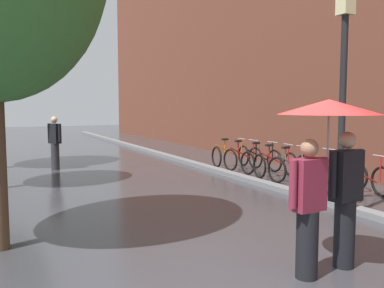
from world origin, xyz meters
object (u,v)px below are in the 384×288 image
at_px(parked_bicycle_7, 230,155).
at_px(couple_under_umbrella, 328,155).
at_px(parked_bicycle_3, 291,167).
at_px(parked_bicycle_2, 316,171).
at_px(parked_bicycle_5, 261,161).
at_px(parked_bicycle_1, 340,176).
at_px(parked_bicycle_4, 275,164).
at_px(parked_bicycle_0, 365,182).
at_px(parked_bicycle_6, 243,158).
at_px(street_lamp_post, 343,90).
at_px(pedestrian_walking_midground, 55,143).

xyz_separation_m(parked_bicycle_7, couple_under_umbrella, (-3.54, -8.18, 1.08)).
bearing_deg(parked_bicycle_3, parked_bicycle_2, -82.23).
bearing_deg(parked_bicycle_2, parked_bicycle_5, 91.74).
height_order(parked_bicycle_5, parked_bicycle_7, same).
height_order(parked_bicycle_1, parked_bicycle_4, same).
bearing_deg(parked_bicycle_0, parked_bicycle_3, 91.33).
bearing_deg(parked_bicycle_0, parked_bicycle_1, 84.32).
distance_m(parked_bicycle_2, parked_bicycle_7, 3.90).
relative_size(parked_bicycle_1, couple_under_umbrella, 0.51).
distance_m(parked_bicycle_5, parked_bicycle_6, 0.86).
bearing_deg(couple_under_umbrella, parked_bicycle_7, 66.60).
bearing_deg(parked_bicycle_5, parked_bicycle_1, -88.37).
bearing_deg(parked_bicycle_2, parked_bicycle_6, 93.22).
distance_m(parked_bicycle_0, parked_bicycle_5, 3.87).
height_order(parked_bicycle_2, parked_bicycle_4, same).
bearing_deg(parked_bicycle_1, couple_under_umbrella, -137.25).
bearing_deg(parked_bicycle_2, couple_under_umbrella, -131.05).
xyz_separation_m(parked_bicycle_4, parked_bicycle_5, (0.05, 0.75, 0.00)).
bearing_deg(parked_bicycle_0, parked_bicycle_5, 90.17).
relative_size(parked_bicycle_5, street_lamp_post, 0.28).
bearing_deg(street_lamp_post, parked_bicycle_5, 70.60).
bearing_deg(parked_bicycle_7, parked_bicycle_2, -87.13).
xyz_separation_m(parked_bicycle_4, street_lamp_post, (-1.66, -4.08, 1.94)).
height_order(parked_bicycle_0, parked_bicycle_5, same).
xyz_separation_m(parked_bicycle_0, pedestrian_walking_midground, (-5.54, 7.36, 0.50)).
bearing_deg(parked_bicycle_6, parked_bicycle_4, -87.88).
relative_size(parked_bicycle_6, parked_bicycle_7, 1.03).
distance_m(parked_bicycle_5, parked_bicycle_7, 1.62).
relative_size(parked_bicycle_4, parked_bicycle_6, 0.99).
xyz_separation_m(parked_bicycle_0, parked_bicycle_3, (-0.06, 2.43, 0.00)).
relative_size(parked_bicycle_3, parked_bicycle_4, 1.01).
xyz_separation_m(parked_bicycle_6, pedestrian_walking_midground, (-5.42, 2.64, 0.50)).
relative_size(parked_bicycle_1, parked_bicycle_7, 0.97).
bearing_deg(parked_bicycle_3, couple_under_umbrella, -125.24).
bearing_deg(pedestrian_walking_midground, street_lamp_post, -65.34).
bearing_deg(parked_bicycle_5, parked_bicycle_0, -89.83).
height_order(parked_bicycle_2, parked_bicycle_3, same).
bearing_deg(parked_bicycle_3, parked_bicycle_1, -85.39).
xyz_separation_m(parked_bicycle_3, parked_bicycle_4, (-0.00, 0.69, 0.00)).
bearing_deg(parked_bicycle_6, parked_bicycle_3, -88.46).
bearing_deg(parked_bicycle_7, street_lamp_post, -103.74).
bearing_deg(parked_bicycle_4, parked_bicycle_6, 92.12).
bearing_deg(parked_bicycle_1, street_lamp_post, -135.81).
distance_m(parked_bicycle_6, couple_under_umbrella, 8.30).
height_order(couple_under_umbrella, street_lamp_post, street_lamp_post).
distance_m(parked_bicycle_4, parked_bicycle_5, 0.76).
bearing_deg(parked_bicycle_3, pedestrian_walking_midground, 138.02).
xyz_separation_m(parked_bicycle_1, street_lamp_post, (-1.79, -1.74, 1.94)).
xyz_separation_m(parked_bicycle_3, parked_bicycle_7, (-0.08, 3.06, 0.00)).
height_order(parked_bicycle_0, street_lamp_post, street_lamp_post).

